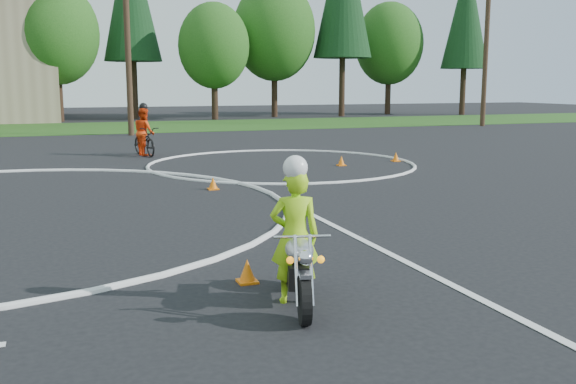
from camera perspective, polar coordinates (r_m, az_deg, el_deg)
name	(u,v)px	position (r m, az deg, el deg)	size (l,w,h in m)	color
grass_strip	(23,129)	(37.39, -22.46, 5.17)	(120.00, 10.00, 0.02)	#1E4714
course_markings	(88,195)	(14.84, -17.35, -0.23)	(19.05, 19.05, 0.12)	silver
primary_motorcycle	(299,268)	(7.09, 0.94, -6.73)	(0.74, 1.68, 0.90)	black
rider_primary_grp	(295,232)	(7.12, 0.61, -3.60)	(0.62, 0.49, 1.67)	#9FDD17
rider_second_grp	(144,137)	(22.48, -12.64, 4.79)	(1.03, 1.96, 1.80)	black
traffic_cones	(227,186)	(14.55, -5.48, 0.49)	(16.11, 10.69, 0.30)	orange
treeline	(246,24)	(46.99, -3.72, 14.70)	(38.20, 8.10, 14.52)	#382619
utility_poles	(127,23)	(31.59, -14.13, 14.35)	(41.60, 1.12, 10.00)	#473321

